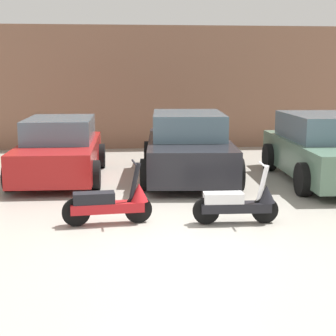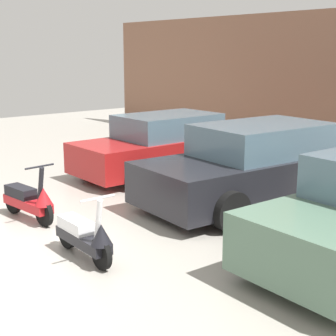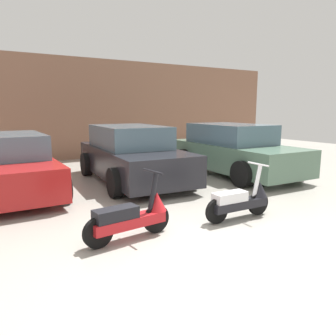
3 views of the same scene
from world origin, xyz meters
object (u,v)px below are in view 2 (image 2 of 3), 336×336
(scooter_front_right, at_px, (85,236))
(car_rear_center, at_px, (254,166))
(car_rear_left, at_px, (162,146))
(scooter_front_left, at_px, (29,200))

(scooter_front_right, xyz_separation_m, car_rear_center, (-0.33, 3.71, 0.35))
(scooter_front_right, height_order, car_rear_left, car_rear_left)
(car_rear_left, xyz_separation_m, car_rear_center, (2.87, -0.18, 0.05))
(scooter_front_right, xyz_separation_m, car_rear_left, (-3.20, 3.89, 0.30))
(scooter_front_right, bearing_deg, scooter_front_left, 177.43)
(scooter_front_left, height_order, scooter_front_right, scooter_front_left)
(scooter_front_left, bearing_deg, car_rear_center, 59.17)
(scooter_front_left, distance_m, scooter_front_right, 2.00)
(car_rear_left, height_order, car_rear_center, car_rear_center)
(scooter_front_right, bearing_deg, car_rear_left, 130.95)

